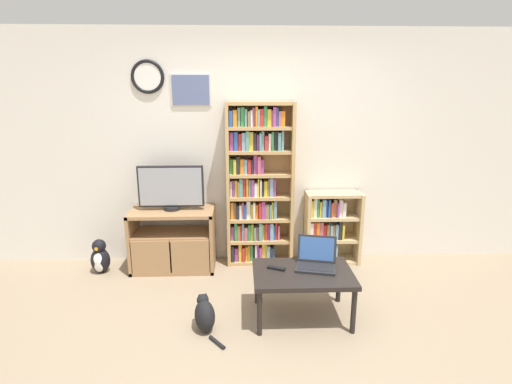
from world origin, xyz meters
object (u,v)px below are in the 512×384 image
Objects in this scene: laptop at (316,260)px; cat at (205,314)px; bookshelf_short at (329,227)px; remote_near_laptop at (276,268)px; bookshelf_tall at (257,186)px; penguin_figurine at (100,258)px; television at (171,188)px; tv_stand at (173,240)px; coffee_table at (303,277)px.

cat is at bearing -151.84° from laptop.
remote_near_laptop is (-0.70, -1.12, 0.03)m from bookshelf_short.
bookshelf_tall reaches higher than penguin_figurine.
television is 1.84m from bookshelf_short.
tv_stand is 1.45m from remote_near_laptop.
penguin_figurine is at bearing -175.17° from bookshelf_short.
bookshelf_short is 2.57m from penguin_figurine.
television is 0.94m from bookshelf_tall.
cat is (-0.97, -0.26, -0.36)m from laptop.
coffee_table is at bearing -40.01° from television.
tv_stand is at bearing 93.95° from cat.
bookshelf_tall reaches higher than remote_near_laptop.
cat is at bearing -69.58° from tv_stand.
bookshelf_short is 2.18× the size of penguin_figurine.
bookshelf_tall reaches higher than bookshelf_short.
penguin_figurine is (-2.55, -0.22, -0.24)m from bookshelf_short.
television is at bearing -177.04° from bookshelf_short.
television is 1.76m from coffee_table.
remote_near_laptop is (-0.23, 0.05, 0.06)m from coffee_table.
penguin_figurine is at bearing 171.98° from laptop.
coffee_table is at bearing -24.69° from penguin_figurine.
television reaches higher than tv_stand.
tv_stand is 1.77m from bookshelf_short.
television is (0.00, 0.04, 0.58)m from tv_stand.
cat is at bearing -134.71° from bookshelf_short.
laptop is (1.42, -0.94, 0.16)m from tv_stand.
bookshelf_tall reaches higher than television.
coffee_table is (0.35, -1.19, -0.52)m from bookshelf_tall.
laptop is at bearing -34.59° from television.
bookshelf_tall is at bearing 127.05° from laptop.
bookshelf_tall reaches higher than coffee_table.
television is at bearing 93.28° from cat.
tv_stand is at bearing 72.60° from remote_near_laptop.
television reaches higher than laptop.
bookshelf_short is at bearing 2.96° from television.
tv_stand is 2.29× the size of laptop.
bookshelf_tall reaches higher than tv_stand.
tv_stand reaches higher than coffee_table.
remote_near_laptop is (0.13, -1.13, -0.46)m from bookshelf_tall.
coffee_table is at bearing -78.06° from remote_near_laptop.
cat is (0.45, -1.20, -0.20)m from tv_stand.
laptop is at bearing -56.84° from remote_near_laptop.
television reaches higher than coffee_table.
tv_stand is 1.07× the size of coffee_table.
bookshelf_short is (1.76, 0.09, -0.51)m from television.
bookshelf_short is at bearing 4.83° from penguin_figurine.
bookshelf_tall is 2.14× the size of coffee_table.
bookshelf_tall is at bearing 178.86° from bookshelf_short.
bookshelf_tall reaches higher than cat.
penguin_figurine is (-1.24, 1.11, 0.03)m from cat.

